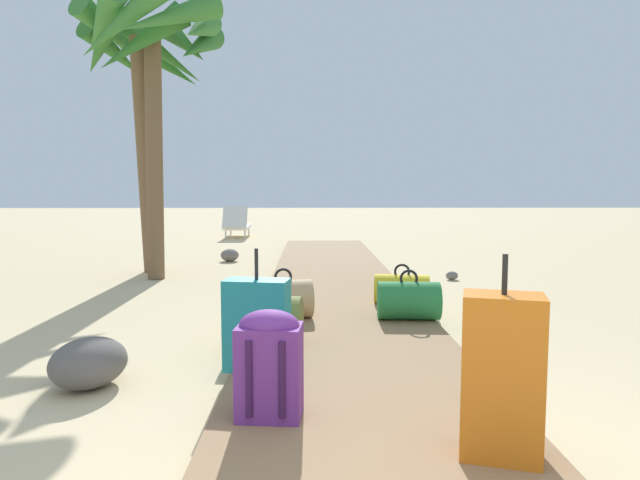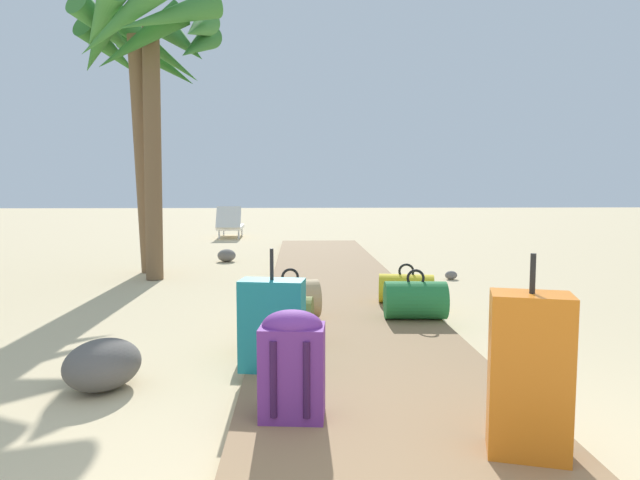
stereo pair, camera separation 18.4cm
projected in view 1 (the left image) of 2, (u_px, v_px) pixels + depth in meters
ground_plane at (338, 305)px, 5.94m from camera, size 60.00×60.00×0.00m
boardwalk at (334, 284)px, 7.03m from camera, size 1.63×10.91×0.08m
duffel_bag_tan at (283, 299)px, 4.99m from camera, size 0.57×0.43×0.46m
backpack_purple at (269, 361)px, 2.81m from camera, size 0.35×0.27×0.56m
duffel_bag_olive at (266, 320)px, 4.16m from camera, size 0.57×0.41×0.48m
duffel_bag_yellow at (402, 289)px, 5.63m from camera, size 0.59×0.39×0.41m
duffel_bag_green at (408, 300)px, 4.94m from camera, size 0.57×0.37×0.45m
suitcase_orange at (502, 376)px, 2.39m from camera, size 0.39×0.31×0.89m
suitcase_teal at (257, 325)px, 3.56m from camera, size 0.44×0.27×0.79m
palm_tree_far_left at (148, 78)px, 7.85m from camera, size 2.03×1.86×3.73m
palm_tree_near_left at (151, 48)px, 7.41m from camera, size 2.11×2.14×3.90m
lounge_chair at (237, 225)px, 14.09m from camera, size 0.65×1.53×0.81m
rock_left_far at (230, 255)px, 9.49m from camera, size 0.40×0.39×0.21m
rock_right_far at (452, 276)px, 7.56m from camera, size 0.20×0.16×0.12m
rock_left_mid at (89, 363)px, 3.47m from camera, size 0.60×0.64×0.31m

